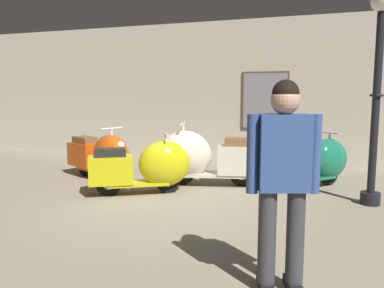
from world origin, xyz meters
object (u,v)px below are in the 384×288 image
at_px(scooter_0, 103,156).
at_px(scooter_3, 317,162).
at_px(lamppost, 377,84).
at_px(scooter_2, 202,157).
at_px(scooter_1, 148,166).
at_px(visitor_1, 283,172).

relative_size(scooter_0, scooter_3, 1.18).
bearing_deg(scooter_0, lamppost, 23.74).
bearing_deg(scooter_2, scooter_0, -5.91).
height_order(scooter_0, scooter_1, scooter_0).
xyz_separation_m(scooter_0, scooter_2, (1.85, 0.25, 0.05)).
bearing_deg(visitor_1, scooter_2, 8.11).
relative_size(scooter_2, visitor_1, 1.09).
height_order(scooter_2, scooter_3, scooter_2).
bearing_deg(scooter_1, scooter_2, 21.34).
relative_size(scooter_1, lamppost, 0.53).
bearing_deg(lamppost, scooter_2, 173.50).
distance_m(scooter_1, scooter_2, 1.05).
relative_size(scooter_0, visitor_1, 0.98).
height_order(lamppost, visitor_1, lamppost).
bearing_deg(visitor_1, lamppost, -37.39).
distance_m(scooter_0, scooter_2, 1.87).
distance_m(scooter_2, visitor_1, 3.79).
xyz_separation_m(scooter_0, lamppost, (4.56, -0.06, 1.29)).
bearing_deg(scooter_0, visitor_1, -15.92).
height_order(scooter_3, visitor_1, visitor_1).
height_order(scooter_1, lamppost, lamppost).
bearing_deg(scooter_3, scooter_2, 149.59).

